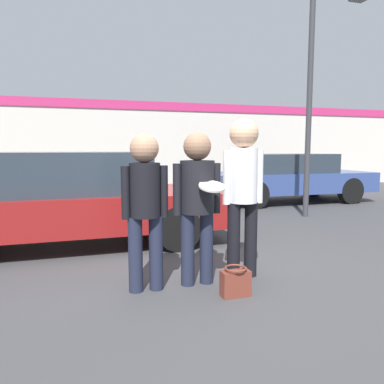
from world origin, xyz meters
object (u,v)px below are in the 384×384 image
Objects in this scene: parked_car_near at (71,198)px; parked_car_far at (287,177)px; person_left at (145,200)px; street_lamp at (322,71)px; person_middle_with_frisbee at (197,194)px; person_right at (243,183)px; handbag at (235,282)px.

parked_car_near is 1.00× the size of parked_car_far.
street_lamp reaches higher than person_left.
person_middle_with_frisbee is 0.36× the size of parked_car_near.
parked_car_far is at bearing 53.86° from person_right.
person_middle_with_frisbee is 0.59m from person_right.
handbag is at bearing -27.38° from person_left.
parked_car_near is at bearing 120.94° from person_middle_with_frisbee.
parked_car_far is at bearing 54.28° from handbag.
person_left is 0.99× the size of person_middle_with_frisbee.
person_left is 0.33× the size of street_lamp.
handbag is at bearing -125.72° from parked_car_far.
handbag is at bearing -121.20° from person_right.
parked_car_near is 5.87m from street_lamp.
street_lamp is at bearing 43.62° from person_right.
person_right is 6.05× the size of handbag.
person_left is 0.35× the size of parked_car_far.
parked_car_near is (-0.75, 2.24, -0.24)m from person_left.
person_right reaches higher than person_middle_with_frisbee.
street_lamp is 16.56× the size of handbag.
handbag is (0.84, -0.44, -0.83)m from person_left.
parked_car_far is at bearing 28.75° from parked_car_near.
person_left is at bearing -144.01° from street_lamp.
street_lamp is at bearing 10.99° from parked_car_near.
parked_car_near is at bearing 108.57° from person_left.
handbag is (0.26, -0.45, -0.86)m from person_middle_with_frisbee.
person_right is 2.91m from parked_car_near.
street_lamp reaches higher than handbag.
handbag is (-4.22, -5.87, -0.56)m from parked_car_far.
parked_car_far is (5.06, 5.43, -0.27)m from person_left.
person_right is (0.58, 0.07, 0.11)m from person_middle_with_frisbee.
parked_car_far is 15.40× the size of handbag.
person_middle_with_frisbee is 1.01m from handbag.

